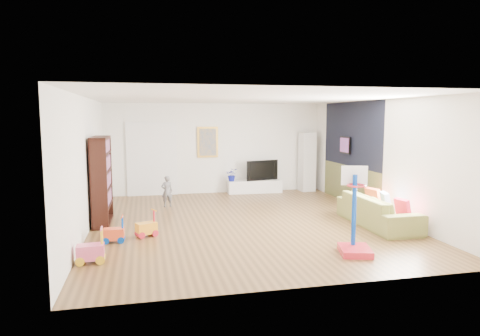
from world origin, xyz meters
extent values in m
cube|color=brown|center=(0.00, 0.00, 0.00)|extent=(6.50, 7.50, 0.00)
cube|color=white|center=(0.00, 0.00, 2.70)|extent=(6.50, 7.50, 0.00)
cube|color=white|center=(0.00, 3.75, 1.35)|extent=(6.50, 0.00, 2.70)
cube|color=white|center=(0.00, -3.75, 1.35)|extent=(6.50, 0.00, 2.70)
cube|color=silver|center=(-3.25, 0.00, 1.35)|extent=(0.00, 7.50, 2.70)
cube|color=silver|center=(3.25, 0.00, 1.35)|extent=(0.00, 7.50, 2.70)
cube|color=black|center=(3.23, 1.40, 1.85)|extent=(0.01, 3.20, 1.70)
cube|color=brown|center=(3.23, 1.40, 0.50)|extent=(0.01, 3.20, 1.00)
cube|color=white|center=(-1.90, 3.71, 1.05)|extent=(1.45, 0.06, 2.10)
cube|color=gold|center=(-0.25, 3.71, 1.55)|extent=(0.62, 0.06, 0.92)
cube|color=#7F3F8C|center=(3.17, 1.60, 1.55)|extent=(0.04, 0.56, 0.46)
cube|color=white|center=(1.15, 3.47, 0.19)|extent=(1.66, 0.46, 0.38)
cube|color=white|center=(2.82, 3.45, 0.91)|extent=(0.45, 0.45, 1.82)
cube|color=black|center=(-3.03, 0.56, 0.94)|extent=(0.35, 1.29, 1.88)
imported|color=olive|center=(2.71, -0.94, 0.32)|extent=(0.87, 2.20, 0.64)
cube|color=red|center=(1.33, -2.58, 0.74)|extent=(0.66, 0.74, 1.48)
cube|color=orange|center=(-2.11, -0.73, 0.26)|extent=(0.44, 0.37, 0.51)
cube|color=#EF4E27|center=(-2.70, -1.00, 0.25)|extent=(0.38, 0.25, 0.50)
cube|color=#F15B87|center=(-2.99, -2.08, 0.28)|extent=(0.43, 0.27, 0.56)
imported|color=slate|center=(-1.57, 1.98, 0.40)|extent=(0.32, 0.24, 0.81)
imported|color=black|center=(1.35, 3.52, 0.69)|extent=(1.06, 0.40, 0.61)
imported|color=#10188F|center=(0.44, 3.43, 0.58)|extent=(0.40, 0.36, 0.39)
cube|color=red|center=(2.90, -1.54, 0.51)|extent=(0.14, 0.36, 0.35)
cube|color=white|center=(2.90, -0.93, 0.51)|extent=(0.21, 0.41, 0.40)
cube|color=#C84825|center=(2.94, -0.33, 0.51)|extent=(0.20, 0.40, 0.38)
camera|label=1|loc=(-2.11, -8.99, 2.31)|focal=32.00mm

